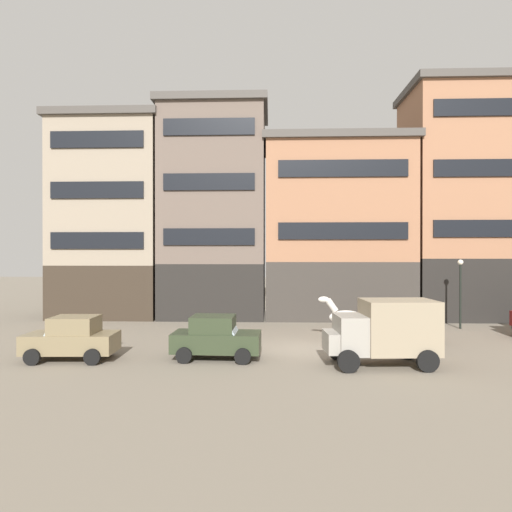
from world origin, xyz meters
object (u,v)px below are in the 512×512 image
Objects in this scene: draft_horse at (344,317)px; sedan_light at (216,337)px; pedestrian_officer at (371,313)px; fire_hydrant_curbside at (75,320)px; delivery_truck_near at (384,330)px; cargo_wagon at (403,320)px; sedan_dark at (72,338)px; streetlamp_curbside at (460,284)px.

sedan_light is at bearing -149.02° from draft_horse.
pedestrian_officer is 17.68m from fire_hydrant_curbside.
delivery_truck_near is 1.18× the size of sedan_light.
cargo_wagon is 15.54m from sedan_dark.
cargo_wagon is 2.95m from draft_horse.
sedan_light is at bearing 3.78° from sedan_dark.
fire_hydrant_curbside is at bearing 167.10° from draft_horse.
delivery_truck_near is (-2.14, -4.47, 0.28)m from cargo_wagon.
sedan_dark is (-12.86, 0.44, -0.51)m from delivery_truck_near.
delivery_truck_near is at bearing -1.97° from sedan_dark.
delivery_truck_near is at bearing -128.84° from streetlamp_curbside.
cargo_wagon is at bearing -76.42° from pedestrian_officer.
sedan_light is 15.67m from streetlamp_curbside.
streetlamp_curbside is at bearing 22.07° from sedan_dark.
streetlamp_curbside is (13.61, 7.56, 1.76)m from sedan_light.
fire_hydrant_curbside is at bearing -179.07° from streetlamp_curbside.
streetlamp_curbside reaches higher than sedan_light.
cargo_wagon is 9.70m from sedan_light.
draft_horse is 2.82× the size of fire_hydrant_curbside.
sedan_dark is 6.03m from sedan_light.
delivery_truck_near is 2.48× the size of pedestrian_officer.
pedestrian_officer is (1.33, 7.82, -0.44)m from delivery_truck_near.
sedan_light reaches higher than fire_hydrant_curbside.
cargo_wagon is at bearing 15.02° from sedan_dark.
cargo_wagon reaches higher than sedan_dark.
streetlamp_curbside is at bearing 27.44° from draft_horse.
cargo_wagon is 0.77× the size of sedan_dark.
sedan_dark is at bearing -157.93° from streetlamp_curbside.
fire_hydrant_curbside is (-9.49, 7.18, -0.49)m from sedan_light.
fire_hydrant_curbside is (-15.53, 3.56, -0.84)m from draft_horse.
streetlamp_curbside reaches higher than pedestrian_officer.
sedan_light is 10.75m from pedestrian_officer.
sedan_dark is at bearing -65.37° from fire_hydrant_curbside.
delivery_truck_near reaches higher than cargo_wagon.
streetlamp_curbside is at bearing 6.10° from pedestrian_officer.
draft_horse is at bearing 30.98° from sedan_light.
cargo_wagon is 1.62× the size of pedestrian_officer.
pedestrian_officer is 0.44× the size of streetlamp_curbside.
pedestrian_officer is 5.71m from streetlamp_curbside.
pedestrian_officer is (2.14, 3.35, -0.29)m from draft_horse.
cargo_wagon is 18.83m from fire_hydrant_curbside.
sedan_dark is (-12.05, -4.02, -0.36)m from draft_horse.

